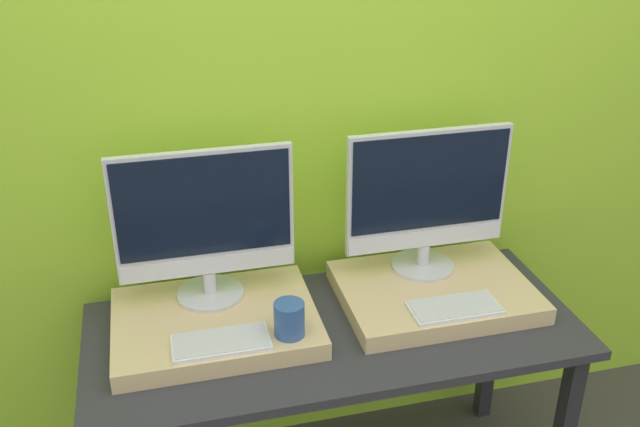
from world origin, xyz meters
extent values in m
cube|color=#9ED12D|center=(0.00, 0.70, 1.30)|extent=(8.00, 0.04, 2.60)
cube|color=#2D2D33|center=(0.00, 0.31, 0.69)|extent=(1.48, 0.63, 0.03)
cube|color=#232328|center=(-0.68, 0.57, 0.34)|extent=(0.05, 0.05, 0.67)
cube|color=#232328|center=(0.68, 0.57, 0.34)|extent=(0.05, 0.05, 0.67)
cube|color=#D6B77F|center=(-0.35, 0.38, 0.73)|extent=(0.60, 0.45, 0.06)
cylinder|color=silver|center=(-0.35, 0.49, 0.76)|extent=(0.21, 0.21, 0.01)
cylinder|color=silver|center=(-0.35, 0.49, 0.80)|extent=(0.04, 0.04, 0.07)
cube|color=silver|center=(-0.35, 0.49, 1.04)|extent=(0.53, 0.02, 0.39)
cube|color=black|center=(-0.35, 0.48, 1.07)|extent=(0.50, 0.00, 0.31)
cube|color=silver|center=(-0.35, 0.48, 0.87)|extent=(0.52, 0.00, 0.06)
cube|color=silver|center=(-0.35, 0.23, 0.76)|extent=(0.27, 0.13, 0.01)
cube|color=silver|center=(-0.35, 0.23, 0.77)|extent=(0.26, 0.12, 0.00)
cylinder|color=#335693|center=(-0.15, 0.23, 0.81)|extent=(0.09, 0.09, 0.10)
cube|color=#D6B77F|center=(0.35, 0.38, 0.73)|extent=(0.60, 0.45, 0.06)
cylinder|color=silver|center=(0.35, 0.49, 0.76)|extent=(0.21, 0.21, 0.01)
cylinder|color=silver|center=(0.35, 0.49, 0.80)|extent=(0.04, 0.04, 0.07)
cube|color=silver|center=(0.35, 0.49, 1.04)|extent=(0.53, 0.02, 0.39)
cube|color=black|center=(0.35, 0.48, 1.07)|extent=(0.50, 0.00, 0.31)
cube|color=silver|center=(0.35, 0.48, 0.87)|extent=(0.52, 0.00, 0.06)
cube|color=silver|center=(0.35, 0.23, 0.76)|extent=(0.27, 0.13, 0.01)
cube|color=silver|center=(0.35, 0.23, 0.77)|extent=(0.26, 0.12, 0.00)
camera|label=1|loc=(-0.48, -1.40, 1.95)|focal=40.00mm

